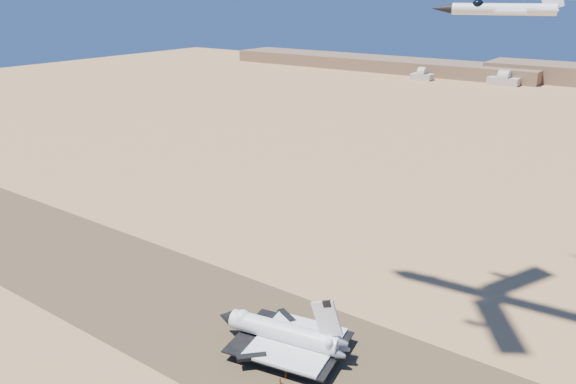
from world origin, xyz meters
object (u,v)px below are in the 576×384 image
Objects in this scene: crew_a at (288,367)px; chase_jet_a at (500,9)px; crew_b at (286,375)px; crew_c at (280,381)px; shuttle at (283,334)px.

crew_a is 0.11× the size of chase_jet_a.
crew_b reaches higher than crew_a.
crew_a is at bearing 148.16° from chase_jet_a.
crew_c reaches higher than crew_a.
crew_c is 95.65m from chase_jet_a.
crew_a is 97.19m from chase_jet_a.
chase_jet_a reaches higher than crew_c.
shuttle is 12.05m from crew_b.
crew_c is (7.65, -11.42, -3.85)m from shuttle.
chase_jet_a is (51.01, -21.53, 80.81)m from shuttle.
crew_c is at bearing 153.95° from chase_jet_a.
crew_b is at bearing -60.29° from shuttle.
shuttle is 14.27m from crew_c.
shuttle is at bearing -26.92° from crew_c.
crew_b is at bearing 150.69° from chase_jet_a.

